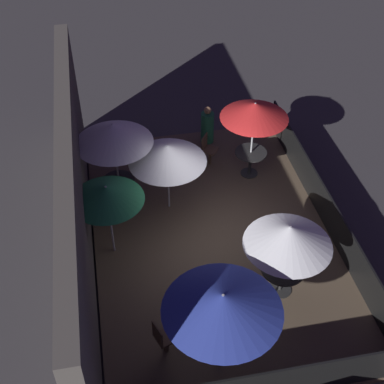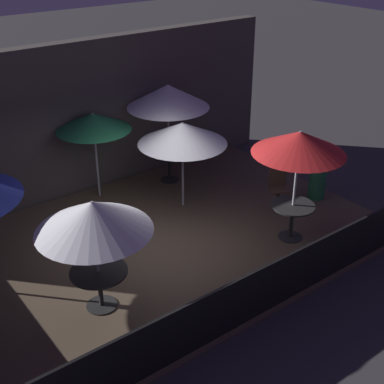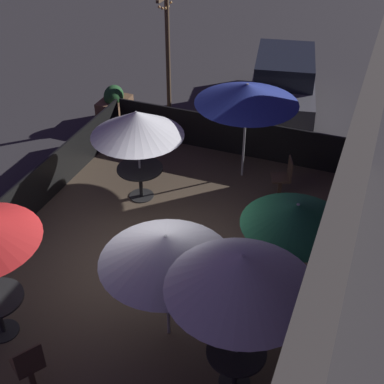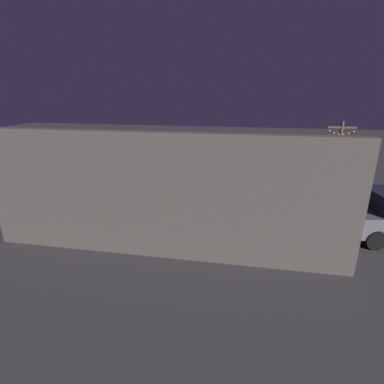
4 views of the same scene
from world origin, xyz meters
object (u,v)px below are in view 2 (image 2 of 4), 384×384
at_px(patio_umbrella_5, 182,133).
at_px(dining_table_0, 292,212).
at_px(dining_table_2, 99,278).
at_px(patio_umbrella_1, 168,96).
at_px(patio_chair_1, 278,187).
at_px(patron_0, 318,177).
at_px(patio_umbrella_3, 93,122).
at_px(dining_table_1, 169,160).
at_px(patio_umbrella_2, 93,217).
at_px(patio_umbrella_0, 299,143).

distance_m(patio_umbrella_5, dining_table_0, 2.92).
bearing_deg(dining_table_2, patio_umbrella_1, 41.26).
distance_m(patio_umbrella_1, patio_chair_1, 3.36).
distance_m(patio_umbrella_1, patron_0, 4.02).
height_order(patio_umbrella_5, dining_table_0, patio_umbrella_5).
bearing_deg(dining_table_0, patio_umbrella_3, 119.13).
bearing_deg(dining_table_2, dining_table_1, 41.26).
relative_size(patio_umbrella_2, patio_chair_1, 2.14).
distance_m(patio_chair_1, patron_0, 1.12).
height_order(dining_table_0, dining_table_1, dining_table_0).
distance_m(dining_table_1, patio_chair_1, 2.91).
bearing_deg(patron_0, dining_table_0, 85.83).
bearing_deg(patio_umbrella_3, patio_umbrella_1, -10.03).
height_order(patio_umbrella_2, patio_umbrella_3, patio_umbrella_3).
relative_size(dining_table_0, patio_chair_1, 0.94).
relative_size(patio_umbrella_1, dining_table_2, 2.53).
bearing_deg(dining_table_2, dining_table_0, -5.94).
height_order(patio_umbrella_0, patio_umbrella_3, patio_umbrella_0).
height_order(dining_table_1, patio_chair_1, patio_chair_1).
bearing_deg(dining_table_1, patio_umbrella_0, -83.32).
distance_m(patio_umbrella_2, patron_0, 6.16).
relative_size(patio_umbrella_0, patio_umbrella_5, 1.17).
relative_size(patio_umbrella_5, patio_chair_1, 2.12).
bearing_deg(patio_umbrella_3, patron_0, -38.33).
height_order(patio_umbrella_2, dining_table_2, patio_umbrella_2).
relative_size(dining_table_0, patron_0, 0.73).
distance_m(patio_umbrella_2, dining_table_0, 4.41).
height_order(patio_umbrella_0, patio_umbrella_1, patio_umbrella_1).
distance_m(patio_umbrella_2, dining_table_1, 5.18).
distance_m(dining_table_0, dining_table_1, 3.79).
xyz_separation_m(patio_umbrella_2, dining_table_0, (4.23, -0.44, -1.17)).
height_order(patio_umbrella_1, patio_umbrella_3, patio_umbrella_1).
relative_size(patio_umbrella_5, dining_table_1, 2.37).
bearing_deg(patio_umbrella_0, dining_table_2, 174.06).
xyz_separation_m(dining_table_1, patio_chair_1, (1.14, -2.68, -0.03)).
bearing_deg(dining_table_0, dining_table_1, 96.68).
bearing_deg(patio_umbrella_1, dining_table_2, -138.74).
height_order(patio_umbrella_3, dining_table_2, patio_umbrella_3).
relative_size(dining_table_1, patio_chair_1, 0.89).
distance_m(patio_umbrella_0, patio_umbrella_1, 3.79).
relative_size(patio_umbrella_2, patron_0, 1.66).
distance_m(patio_umbrella_0, patron_0, 2.55).
height_order(patio_umbrella_0, dining_table_1, patio_umbrella_0).
bearing_deg(patio_umbrella_5, dining_table_0, -69.18).
distance_m(patio_umbrella_2, dining_table_2, 1.19).
xyz_separation_m(patio_chair_1, patron_0, (1.10, -0.22, 0.02)).
distance_m(patio_umbrella_0, patio_umbrella_5, 2.70).
bearing_deg(patron_0, dining_table_2, 64.19).
bearing_deg(dining_table_0, patio_umbrella_0, 0.00).
relative_size(patio_umbrella_2, patio_umbrella_3, 0.99).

